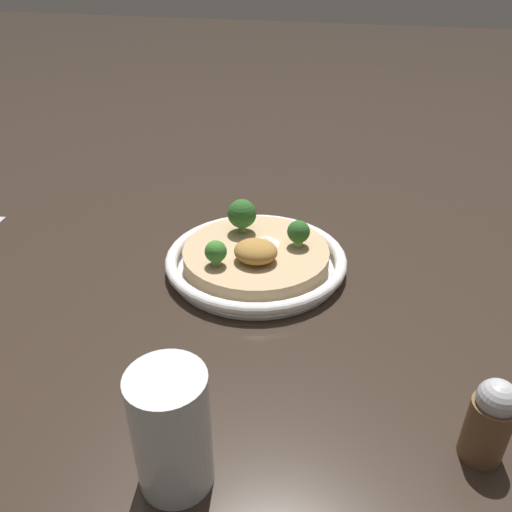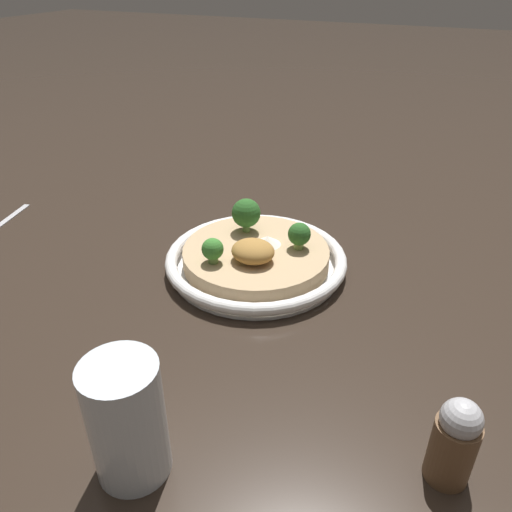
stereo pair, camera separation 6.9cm
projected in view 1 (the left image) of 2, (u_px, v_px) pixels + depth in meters
ground_plane at (256, 269)px, 0.70m from camera, size 6.00×6.00×0.00m
risotto_bowl at (256, 259)px, 0.70m from camera, size 0.25×0.25×0.03m
cheese_sprinkle at (266, 240)px, 0.70m from camera, size 0.04×0.04×0.01m
crispy_onion_garnish at (256, 251)px, 0.65m from camera, size 0.06×0.05×0.03m
broccoli_left at (298, 232)px, 0.68m from camera, size 0.03×0.03×0.04m
broccoli_front at (242, 214)px, 0.72m from camera, size 0.04×0.04×0.05m
broccoli_back_right at (216, 252)px, 0.64m from camera, size 0.03×0.03×0.03m
drinking_glass at (172, 431)px, 0.39m from camera, size 0.06×0.06×0.11m
pepper_shaker at (490, 421)px, 0.42m from camera, size 0.04×0.04×0.09m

